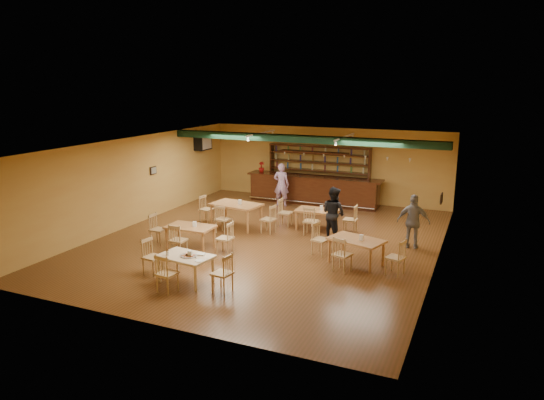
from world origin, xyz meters
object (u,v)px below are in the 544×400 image
at_px(dining_table_a, 236,215).
at_px(dining_table_b, 317,219).
at_px(dining_table_c, 191,237).
at_px(patron_right_a, 333,213).
at_px(bar_counter, 313,190).
at_px(near_table, 186,269).
at_px(dining_table_d, 356,252).
at_px(patron_bar, 281,185).

height_order(dining_table_a, dining_table_b, dining_table_a).
relative_size(dining_table_c, patron_right_a, 0.83).
xyz_separation_m(bar_counter, near_table, (-0.21, -9.01, -0.22)).
bearing_deg(dining_table_d, dining_table_a, 174.82).
xyz_separation_m(patron_bar, patron_right_a, (3.14, -3.37, -0.02)).
xyz_separation_m(dining_table_b, patron_right_a, (0.80, -0.80, 0.49)).
bearing_deg(near_table, bar_counter, 95.91).
xyz_separation_m(dining_table_b, near_table, (-1.50, -5.61, 0.01)).
height_order(dining_table_d, near_table, dining_table_d).
xyz_separation_m(bar_counter, dining_table_a, (-1.30, -4.23, -0.16)).
xyz_separation_m(dining_table_c, near_table, (1.28, -2.24, 0.00)).
distance_m(patron_bar, patron_right_a, 4.61).
bearing_deg(dining_table_c, dining_table_d, 6.88).
bearing_deg(bar_counter, patron_right_a, -63.62).
height_order(dining_table_a, dining_table_d, dining_table_a).
bearing_deg(dining_table_d, patron_right_a, 139.41).
bearing_deg(bar_counter, dining_table_b, -69.33).
xyz_separation_m(dining_table_d, patron_right_a, (-1.21, 1.91, 0.48)).
height_order(near_table, patron_right_a, patron_right_a).
distance_m(dining_table_c, patron_right_a, 4.43).
height_order(bar_counter, patron_right_a, patron_right_a).
bearing_deg(patron_right_a, dining_table_c, 63.02).
xyz_separation_m(dining_table_c, dining_table_d, (4.79, 0.66, 0.01)).
relative_size(dining_table_d, near_table, 1.09).
bearing_deg(dining_table_d, near_table, -123.39).
relative_size(near_table, patron_bar, 0.76).
xyz_separation_m(bar_counter, patron_right_a, (2.08, -4.20, 0.27)).
distance_m(dining_table_b, dining_table_d, 3.37).
xyz_separation_m(dining_table_a, patron_right_a, (3.38, 0.04, 0.42)).
bearing_deg(dining_table_b, dining_table_a, -162.96).
distance_m(dining_table_d, patron_right_a, 2.31).
bearing_deg(dining_table_b, patron_bar, 131.37).
xyz_separation_m(dining_table_b, dining_table_d, (2.01, -2.71, 0.02)).
relative_size(bar_counter, dining_table_b, 4.05).
xyz_separation_m(dining_table_d, patron_bar, (-4.35, 5.28, 0.50)).
bearing_deg(patron_right_a, dining_table_a, 28.02).
bearing_deg(dining_table_c, patron_bar, 84.82).
bearing_deg(patron_right_a, dining_table_b, -17.60).
bearing_deg(patron_bar, dining_table_d, 123.48).
relative_size(dining_table_b, near_table, 1.05).
bearing_deg(near_table, dining_table_b, 82.34).
bearing_deg(dining_table_a, dining_table_b, 25.61).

